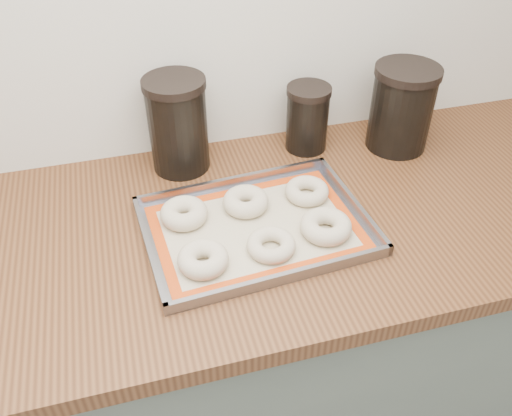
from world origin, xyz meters
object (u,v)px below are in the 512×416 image
object	(u,v)px
canister_mid	(307,118)
bagel_front_mid	(271,245)
bagel_back_right	(307,191)
canister_right	(402,108)
bagel_back_left	(184,213)
bagel_front_right	(326,226)
bagel_front_left	(203,259)
baking_tray	(256,228)
canister_left	(178,124)
bagel_back_mid	(246,201)

from	to	relation	value
canister_mid	bagel_front_mid	bearing A→B (deg)	-119.33
bagel_front_mid	bagel_back_right	distance (m)	0.19
bagel_back_right	canister_right	xyz separation A→B (m)	(0.29, 0.15, 0.09)
bagel_back_left	bagel_back_right	world-z (taller)	bagel_back_left
bagel_back_left	bagel_back_right	xyz separation A→B (m)	(0.28, 0.01, -0.00)
bagel_front_right	bagel_front_left	bearing A→B (deg)	-174.07
baking_tray	canister_left	size ratio (longest dim) A/B	2.12
bagel_back_right	canister_left	distance (m)	0.34
bagel_back_mid	canister_right	size ratio (longest dim) A/B	0.47
bagel_front_mid	bagel_back_mid	xyz separation A→B (m)	(-0.02, 0.14, 0.00)
bagel_front_mid	bagel_back_mid	distance (m)	0.14
bagel_front_mid	bagel_front_left	bearing A→B (deg)	-177.19
baking_tray	canister_left	world-z (taller)	canister_left
bagel_back_mid	bagel_back_right	xyz separation A→B (m)	(0.14, 0.00, -0.00)
canister_mid	canister_right	distance (m)	0.23
baking_tray	bagel_front_left	size ratio (longest dim) A/B	4.85
baking_tray	bagel_back_right	bearing A→B (deg)	27.90
bagel_front_right	canister_right	xyz separation A→B (m)	(0.30, 0.28, 0.08)
bagel_back_mid	bagel_back_right	distance (m)	0.14
baking_tray	canister_right	size ratio (longest dim) A/B	2.27
canister_left	canister_right	xyz separation A→B (m)	(0.54, -0.05, -0.01)
bagel_front_mid	canister_right	distance (m)	0.52
bagel_back_right	canister_left	size ratio (longest dim) A/B	0.43
bagel_front_left	bagel_back_mid	bearing A→B (deg)	50.52
bagel_front_right	bagel_back_right	world-z (taller)	bagel_front_right
bagel_back_mid	canister_left	size ratio (longest dim) A/B	0.44
canister_right	bagel_back_right	bearing A→B (deg)	-152.94
canister_left	canister_mid	world-z (taller)	canister_left
canister_left	bagel_back_right	bearing A→B (deg)	-39.22
bagel_front_right	canister_mid	size ratio (longest dim) A/B	0.64
bagel_back_right	baking_tray	bearing A→B (deg)	-152.10
bagel_front_right	canister_left	bearing A→B (deg)	126.78
canister_mid	canister_right	xyz separation A→B (m)	(0.22, -0.05, 0.02)
bagel_front_mid	bagel_back_right	xyz separation A→B (m)	(0.13, 0.15, 0.00)
baking_tray	canister_mid	distance (m)	0.35
bagel_front_right	canister_mid	bearing A→B (deg)	77.57
baking_tray	bagel_back_left	distance (m)	0.16
bagel_front_right	canister_mid	distance (m)	0.34
bagel_front_right	bagel_back_right	size ratio (longest dim) A/B	1.09
bagel_front_left	bagel_back_left	distance (m)	0.15
bagel_back_left	canister_mid	distance (m)	0.41
canister_mid	bagel_back_left	bearing A→B (deg)	-148.81
bagel_front_mid	bagel_back_mid	bearing A→B (deg)	96.05
bagel_front_right	canister_right	size ratio (longest dim) A/B	0.50
bagel_front_mid	canister_mid	bearing A→B (deg)	60.67
canister_left	canister_mid	size ratio (longest dim) A/B	1.37
bagel_front_right	canister_right	world-z (taller)	canister_right
bagel_front_left	bagel_back_left	world-z (taller)	bagel_back_left
canister_left	bagel_back_left	bearing A→B (deg)	-97.77
bagel_back_left	bagel_front_left	bearing A→B (deg)	-85.01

